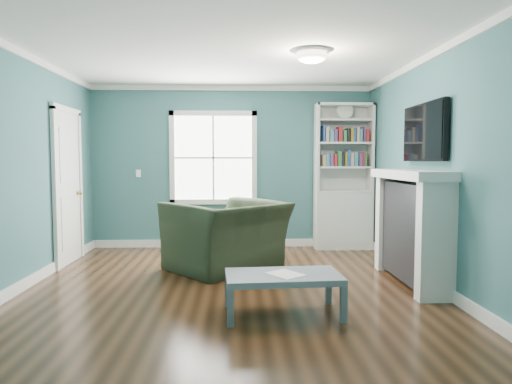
{
  "coord_description": "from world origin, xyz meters",
  "views": [
    {
      "loc": [
        0.1,
        -4.89,
        1.41
      ],
      "look_at": [
        0.31,
        0.4,
        1.04
      ],
      "focal_mm": 32.0,
      "sensor_mm": 36.0,
      "label": 1
    }
  ],
  "objects": [
    {
      "name": "floor",
      "position": [
        0.0,
        0.0,
        0.0
      ],
      "size": [
        5.0,
        5.0,
        0.0
      ],
      "primitive_type": "plane",
      "color": "black",
      "rests_on": "ground"
    },
    {
      "name": "room_walls",
      "position": [
        0.0,
        0.0,
        1.58
      ],
      "size": [
        5.0,
        5.0,
        5.0
      ],
      "color": "#376269",
      "rests_on": "ground"
    },
    {
      "name": "trim",
      "position": [
        0.0,
        0.0,
        1.24
      ],
      "size": [
        4.5,
        5.0,
        2.6
      ],
      "color": "white",
      "rests_on": "ground"
    },
    {
      "name": "window",
      "position": [
        -0.3,
        2.49,
        1.45
      ],
      "size": [
        1.4,
        0.06,
        1.5
      ],
      "color": "white",
      "rests_on": "room_walls"
    },
    {
      "name": "bookshelf",
      "position": [
        1.77,
        2.3,
        0.92
      ],
      "size": [
        0.9,
        0.35,
        2.31
      ],
      "color": "silver",
      "rests_on": "ground"
    },
    {
      "name": "fireplace",
      "position": [
        2.08,
        0.2,
        0.64
      ],
      "size": [
        0.44,
        1.58,
        1.3
      ],
      "color": "black",
      "rests_on": "ground"
    },
    {
      "name": "tv",
      "position": [
        2.2,
        0.2,
        1.72
      ],
      "size": [
        0.06,
        1.1,
        0.65
      ],
      "primitive_type": "cube",
      "color": "black",
      "rests_on": "fireplace"
    },
    {
      "name": "door",
      "position": [
        -2.22,
        1.4,
        1.07
      ],
      "size": [
        0.12,
        0.98,
        2.17
      ],
      "color": "silver",
      "rests_on": "ground"
    },
    {
      "name": "ceiling_fixture",
      "position": [
        0.9,
        0.1,
        2.55
      ],
      "size": [
        0.38,
        0.38,
        0.15
      ],
      "color": "white",
      "rests_on": "room_walls"
    },
    {
      "name": "light_switch",
      "position": [
        -1.5,
        2.48,
        1.2
      ],
      "size": [
        0.08,
        0.01,
        0.12
      ],
      "primitive_type": "cube",
      "color": "white",
      "rests_on": "room_walls"
    },
    {
      "name": "recliner",
      "position": [
        -0.05,
        0.95,
        0.59
      ],
      "size": [
        1.59,
        1.55,
        1.18
      ],
      "primitive_type": "imported",
      "rotation": [
        0.0,
        0.0,
        -2.41
      ],
      "color": "#212C1C",
      "rests_on": "ground"
    },
    {
      "name": "coffee_table",
      "position": [
        0.51,
        -0.81,
        0.33
      ],
      "size": [
        1.07,
        0.63,
        0.38
      ],
      "rotation": [
        0.0,
        0.0,
        0.06
      ],
      "color": "#545E65",
      "rests_on": "ground"
    },
    {
      "name": "paper_sheet",
      "position": [
        0.53,
        -0.84,
        0.38
      ],
      "size": [
        0.38,
        0.4,
        0.0
      ],
      "primitive_type": "cube",
      "rotation": [
        0.0,
        0.0,
        0.63
      ],
      "color": "white",
      "rests_on": "coffee_table"
    }
  ]
}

